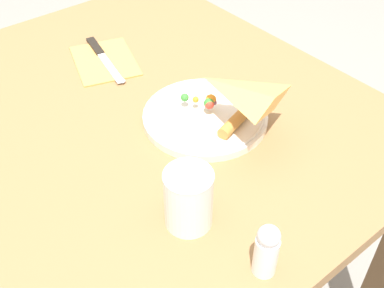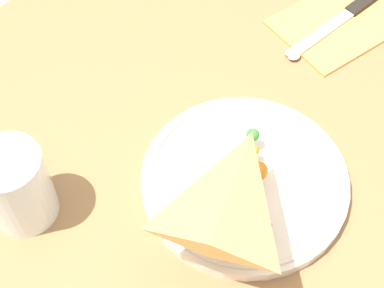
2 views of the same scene
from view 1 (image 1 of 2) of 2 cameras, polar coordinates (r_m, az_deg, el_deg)
The scene contains 6 objects.
dining_table at distance 1.10m, azimuth -4.97°, elevation 0.00°, with size 1.02×0.84×0.77m.
plate_pizza at distance 0.97m, azimuth 1.65°, elevation 3.51°, with size 0.25×0.25×0.05m.
milk_glass at distance 0.76m, azimuth -0.41°, elevation -6.66°, with size 0.08×0.08×0.11m.
napkin_folded at distance 1.18m, azimuth -10.30°, elevation 9.66°, with size 0.21×0.19×0.00m.
butter_knife at distance 1.19m, azimuth -10.53°, elevation 10.12°, with size 0.22×0.06×0.01m.
salt_shaker at distance 0.71m, azimuth 8.83°, elevation -12.28°, with size 0.04×0.04×0.10m.
Camera 1 is at (0.70, -0.44, 1.38)m, focal length 45.00 mm.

